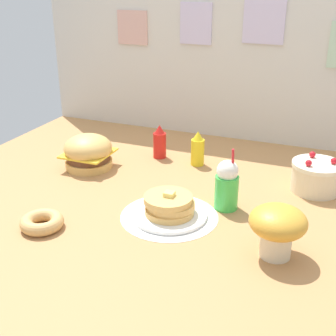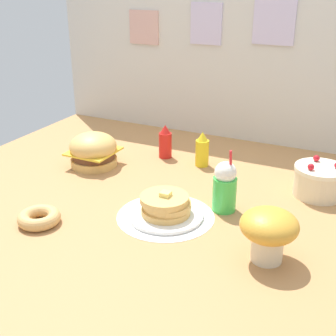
# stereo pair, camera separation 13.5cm
# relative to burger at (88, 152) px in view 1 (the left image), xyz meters

# --- Properties ---
(ground_plane) EXTENTS (2.48, 1.98, 0.02)m
(ground_plane) POSITION_rel_burger_xyz_m (0.55, -0.21, -0.10)
(ground_plane) COLOR #B27F4C
(back_wall) EXTENTS (2.48, 0.04, 1.05)m
(back_wall) POSITION_rel_burger_xyz_m (0.56, 0.77, 0.44)
(back_wall) COLOR beige
(back_wall) RESTS_ON ground_plane
(doily_mat) EXTENTS (0.43, 0.43, 0.00)m
(doily_mat) POSITION_rel_burger_xyz_m (0.61, -0.34, -0.09)
(doily_mat) COLOR white
(doily_mat) RESTS_ON ground_plane
(burger) EXTENTS (0.26, 0.26, 0.19)m
(burger) POSITION_rel_burger_xyz_m (0.00, 0.00, 0.00)
(burger) COLOR #DBA859
(burger) RESTS_ON ground_plane
(pancake_stack) EXTENTS (0.33, 0.33, 0.12)m
(pancake_stack) POSITION_rel_burger_xyz_m (0.61, -0.34, -0.04)
(pancake_stack) COLOR white
(pancake_stack) RESTS_ON doily_mat
(layer_cake) EXTENTS (0.24, 0.24, 0.18)m
(layer_cake) POSITION_rel_burger_xyz_m (1.16, 0.16, -0.01)
(layer_cake) COLOR beige
(layer_cake) RESTS_ON ground_plane
(ketchup_bottle) EXTENTS (0.07, 0.07, 0.19)m
(ketchup_bottle) POSITION_rel_burger_xyz_m (0.30, 0.28, 0.00)
(ketchup_bottle) COLOR red
(ketchup_bottle) RESTS_ON ground_plane
(mustard_bottle) EXTENTS (0.07, 0.07, 0.19)m
(mustard_bottle) POSITION_rel_burger_xyz_m (0.53, 0.26, 0.00)
(mustard_bottle) COLOR yellow
(mustard_bottle) RESTS_ON ground_plane
(cream_soda_cup) EXTENTS (0.11, 0.11, 0.29)m
(cream_soda_cup) POSITION_rel_burger_xyz_m (0.81, -0.17, 0.03)
(cream_soda_cup) COLOR green
(cream_soda_cup) RESTS_ON ground_plane
(donut_pink_glaze) EXTENTS (0.18, 0.18, 0.05)m
(donut_pink_glaze) POSITION_rel_burger_xyz_m (0.15, -0.63, -0.06)
(donut_pink_glaze) COLOR tan
(donut_pink_glaze) RESTS_ON ground_plane
(mushroom_stool) EXTENTS (0.21, 0.21, 0.20)m
(mushroom_stool) POSITION_rel_burger_xyz_m (1.08, -0.47, 0.04)
(mushroom_stool) COLOR beige
(mushroom_stool) RESTS_ON ground_plane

